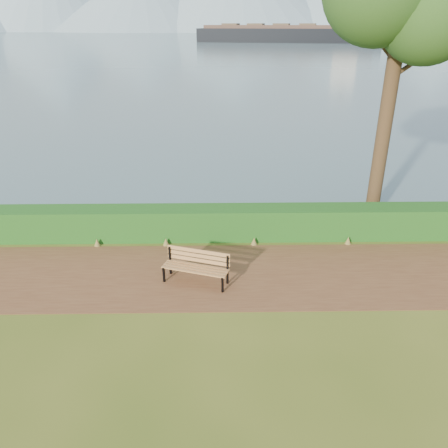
{
  "coord_description": "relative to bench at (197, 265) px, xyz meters",
  "views": [
    {
      "loc": [
        0.47,
        -9.85,
        6.2
      ],
      "look_at": [
        0.66,
        1.2,
        1.1
      ],
      "focal_mm": 35.0,
      "sensor_mm": 36.0,
      "label": 1
    }
  ],
  "objects": [
    {
      "name": "bench",
      "position": [
        0.0,
        0.0,
        0.0
      ],
      "size": [
        1.79,
        1.02,
        0.87
      ],
      "rotation": [
        0.0,
        0.0,
        -0.32
      ],
      "color": "black",
      "rests_on": "ground"
    },
    {
      "name": "water",
      "position": [
        0.07,
        260.0,
        -0.49
      ],
      "size": [
        700.0,
        510.0,
        0.0
      ],
      "primitive_type": "cube",
      "color": "#435F6B",
      "rests_on": "ground"
    },
    {
      "name": "ground",
      "position": [
        0.07,
        0.0,
        -0.5
      ],
      "size": [
        140.0,
        140.0,
        0.0
      ],
      "primitive_type": "plane",
      "color": "#425418",
      "rests_on": "ground"
    },
    {
      "name": "cargo_ship",
      "position": [
        27.51,
        154.27,
        2.35
      ],
      "size": [
        63.36,
        25.37,
        19.09
      ],
      "rotation": [
        0.0,
        0.0,
        -0.25
      ],
      "color": "black",
      "rests_on": "ground"
    },
    {
      "name": "hedge",
      "position": [
        0.07,
        2.6,
        0.0
      ],
      "size": [
        32.0,
        0.85,
        1.0
      ],
      "primitive_type": "cube",
      "color": "#144715",
      "rests_on": "ground"
    },
    {
      "name": "path",
      "position": [
        0.07,
        0.3,
        -0.49
      ],
      "size": [
        40.0,
        3.4,
        0.01
      ],
      "primitive_type": "cube",
      "color": "brown",
      "rests_on": "ground"
    }
  ]
}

